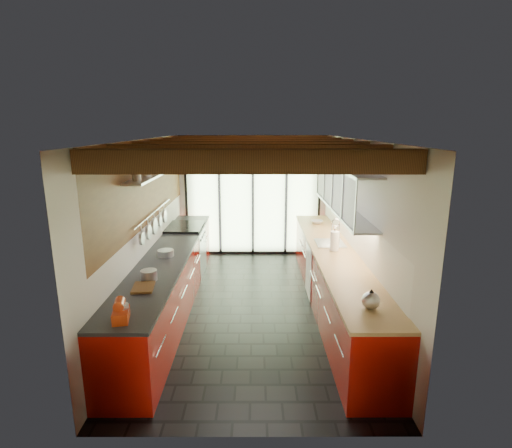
# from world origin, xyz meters

# --- Properties ---
(ground) EXTENTS (5.50, 5.50, 0.00)m
(ground) POSITION_xyz_m (0.00, 0.00, 0.00)
(ground) COLOR black
(ground) RESTS_ON ground
(room_shell) EXTENTS (5.50, 5.50, 5.50)m
(room_shell) POSITION_xyz_m (0.00, 0.00, 1.65)
(room_shell) COLOR silver
(room_shell) RESTS_ON ground
(ceiling_beams) EXTENTS (3.14, 5.06, 4.90)m
(ceiling_beams) POSITION_xyz_m (-0.00, 0.38, 2.46)
(ceiling_beams) COLOR #593316
(ceiling_beams) RESTS_ON ground
(glass_door) EXTENTS (2.95, 0.10, 2.90)m
(glass_door) POSITION_xyz_m (0.00, 2.69, 1.66)
(glass_door) COLOR #C6EAAD
(glass_door) RESTS_ON ground
(left_counter) EXTENTS (0.68, 5.00, 0.92)m
(left_counter) POSITION_xyz_m (-1.28, 0.00, 0.46)
(left_counter) COLOR #A50F08
(left_counter) RESTS_ON ground
(range_stove) EXTENTS (0.66, 0.90, 0.97)m
(range_stove) POSITION_xyz_m (-1.28, 1.45, 0.47)
(range_stove) COLOR silver
(range_stove) RESTS_ON ground
(right_counter) EXTENTS (0.68, 5.00, 0.92)m
(right_counter) POSITION_xyz_m (1.27, 0.00, 0.46)
(right_counter) COLOR #A50F08
(right_counter) RESTS_ON ground
(sink_assembly) EXTENTS (0.45, 0.52, 0.43)m
(sink_assembly) POSITION_xyz_m (1.29, 0.40, 0.96)
(sink_assembly) COLOR silver
(sink_assembly) RESTS_ON right_counter
(upper_cabinets_right) EXTENTS (0.34, 3.00, 3.00)m
(upper_cabinets_right) POSITION_xyz_m (1.43, 0.30, 1.85)
(upper_cabinets_right) COLOR silver
(upper_cabinets_right) RESTS_ON ground
(left_wall_fixtures) EXTENTS (0.28, 2.60, 0.96)m
(left_wall_fixtures) POSITION_xyz_m (-1.47, 0.18, 1.85)
(left_wall_fixtures) COLOR silver
(left_wall_fixtures) RESTS_ON ground
(stand_mixer) EXTENTS (0.20, 0.28, 0.24)m
(stand_mixer) POSITION_xyz_m (-1.27, -2.24, 1.01)
(stand_mixer) COLOR red
(stand_mixer) RESTS_ON left_counter
(pot_large) EXTENTS (0.25, 0.25, 0.13)m
(pot_large) POSITION_xyz_m (-1.27, -1.19, 0.98)
(pot_large) COLOR silver
(pot_large) RESTS_ON left_counter
(pot_small) EXTENTS (0.29, 0.29, 0.09)m
(pot_small) POSITION_xyz_m (-1.27, -0.24, 0.97)
(pot_small) COLOR silver
(pot_small) RESTS_ON left_counter
(cutting_board) EXTENTS (0.28, 0.36, 0.03)m
(cutting_board) POSITION_xyz_m (-1.27, -1.45, 0.93)
(cutting_board) COLOR brown
(cutting_board) RESTS_ON left_counter
(kettle) EXTENTS (0.23, 0.26, 0.23)m
(kettle) POSITION_xyz_m (1.27, -1.98, 1.02)
(kettle) COLOR silver
(kettle) RESTS_ON right_counter
(paper_towel) EXTENTS (0.13, 0.13, 0.36)m
(paper_towel) POSITION_xyz_m (1.27, 0.02, 1.07)
(paper_towel) COLOR white
(paper_towel) RESTS_ON right_counter
(soap_bottle) EXTENTS (0.11, 0.11, 0.21)m
(soap_bottle) POSITION_xyz_m (1.27, 0.04, 1.03)
(soap_bottle) COLOR silver
(soap_bottle) RESTS_ON right_counter
(bowl) EXTENTS (0.27, 0.27, 0.06)m
(bowl) POSITION_xyz_m (1.27, 1.79, 0.95)
(bowl) COLOR silver
(bowl) RESTS_ON right_counter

